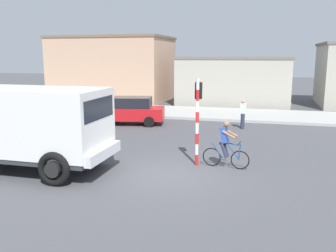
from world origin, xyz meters
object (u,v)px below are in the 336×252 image
(car_red_near, at_px, (130,110))
(pedestrian_near_kerb, at_px, (243,114))
(traffic_light_pole, at_px, (198,110))
(truck_foreground, at_px, (32,124))
(cyclist, at_px, (226,144))

(car_red_near, xyz_separation_m, pedestrian_near_kerb, (6.48, 0.34, 0.03))
(traffic_light_pole, height_order, pedestrian_near_kerb, traffic_light_pole)
(truck_foreground, xyz_separation_m, traffic_light_pole, (5.43, 2.18, 0.40))
(cyclist, xyz_separation_m, car_red_near, (-6.38, 7.11, -0.05))
(cyclist, height_order, car_red_near, cyclist)
(cyclist, bearing_deg, pedestrian_near_kerb, 89.28)
(pedestrian_near_kerb, bearing_deg, car_red_near, -176.97)
(truck_foreground, distance_m, car_red_near, 9.22)
(traffic_light_pole, bearing_deg, truck_foreground, -158.15)
(cyclist, relative_size, traffic_light_pole, 0.54)
(pedestrian_near_kerb, bearing_deg, traffic_light_pole, -98.91)
(traffic_light_pole, relative_size, pedestrian_near_kerb, 1.98)
(truck_foreground, xyz_separation_m, cyclist, (6.49, 2.07, -0.80))
(truck_foreground, relative_size, pedestrian_near_kerb, 3.35)
(truck_foreground, distance_m, cyclist, 6.86)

